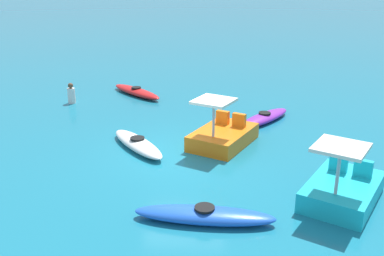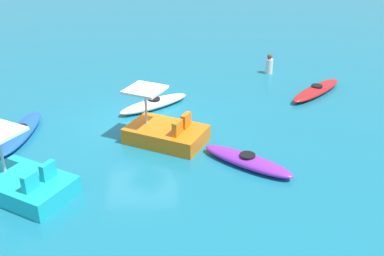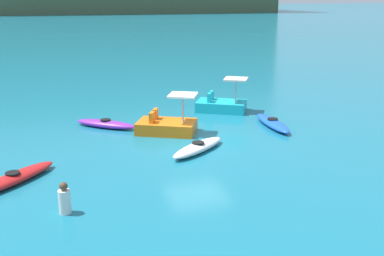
# 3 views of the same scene
# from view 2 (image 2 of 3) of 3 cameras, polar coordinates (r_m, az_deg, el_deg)

# --- Properties ---
(ground_plane) EXTENTS (600.00, 600.00, 0.00)m
(ground_plane) POSITION_cam_2_polar(r_m,az_deg,el_deg) (15.74, -6.52, 0.29)
(ground_plane) COLOR #19728C
(kayak_white) EXTENTS (2.77, 2.25, 0.37)m
(kayak_white) POSITION_cam_2_polar(r_m,az_deg,el_deg) (17.03, -4.70, 3.04)
(kayak_white) COLOR white
(kayak_white) RESTS_ON ground_plane
(kayak_purple) EXTENTS (2.66, 2.42, 0.37)m
(kayak_purple) POSITION_cam_2_polar(r_m,az_deg,el_deg) (13.31, 6.85, -4.04)
(kayak_purple) COLOR purple
(kayak_purple) RESTS_ON ground_plane
(kayak_red) EXTENTS (2.84, 2.76, 0.37)m
(kayak_red) POSITION_cam_2_polar(r_m,az_deg,el_deg) (18.87, 15.14, 4.54)
(kayak_red) COLOR red
(kayak_red) RESTS_ON ground_plane
(kayak_blue) EXTENTS (1.00, 3.23, 0.37)m
(kayak_blue) POSITION_cam_2_polar(r_m,az_deg,el_deg) (15.82, -20.40, -0.48)
(kayak_blue) COLOR blue
(kayak_blue) RESTS_ON ground_plane
(pedal_boat_orange) EXTENTS (2.82, 2.46, 1.68)m
(pedal_boat_orange) POSITION_cam_2_polar(r_m,az_deg,el_deg) (14.49, -3.28, -0.47)
(pedal_boat_orange) COLOR orange
(pedal_boat_orange) RESTS_ON ground_plane
(pedal_boat_cyan) EXTENTS (2.83, 2.53, 1.68)m
(pedal_boat_cyan) POSITION_cam_2_polar(r_m,az_deg,el_deg) (12.64, -19.97, -6.45)
(pedal_boat_cyan) COLOR #19B7C6
(pedal_boat_cyan) RESTS_ON ground_plane
(person_near_shore) EXTENTS (0.44, 0.44, 0.88)m
(person_near_shore) POSITION_cam_2_polar(r_m,az_deg,el_deg) (20.76, 9.53, 7.71)
(person_near_shore) COLOR silver
(person_near_shore) RESTS_ON ground_plane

